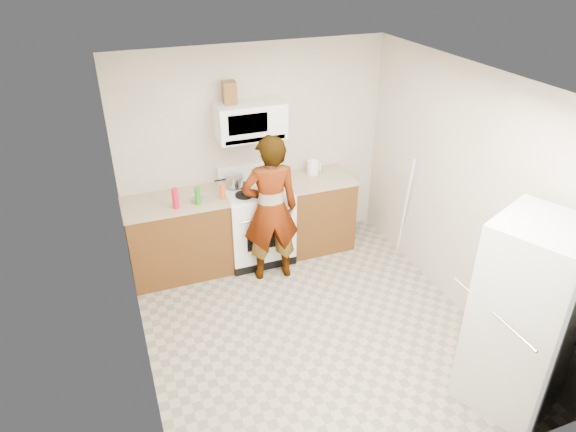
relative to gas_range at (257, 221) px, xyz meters
name	(u,v)px	position (x,y,z in m)	size (l,w,h in m)	color
floor	(312,329)	(0.10, -1.48, -0.49)	(3.60, 3.60, 0.00)	gray
back_wall	(255,152)	(0.10, 0.31, 0.76)	(3.20, 0.02, 2.50)	beige
right_wall	(463,194)	(1.69, -1.48, 0.76)	(0.02, 3.60, 2.50)	beige
cabinet_left	(179,238)	(-0.94, 0.01, -0.04)	(1.12, 0.62, 0.90)	#5A3715
counter_left	(174,202)	(-0.94, 0.01, 0.43)	(1.14, 0.64, 0.04)	tan
cabinet_right	(316,213)	(0.78, 0.01, -0.04)	(0.80, 0.62, 0.90)	#5A3715
counter_right	(317,179)	(0.78, 0.01, 0.43)	(0.82, 0.64, 0.04)	tan
gas_range	(257,221)	(0.00, 0.00, 0.00)	(0.76, 0.65, 1.13)	white
microwave	(250,121)	(0.00, 0.13, 1.21)	(0.76, 0.38, 0.40)	white
person	(270,210)	(0.03, -0.44, 0.38)	(0.63, 0.41, 1.72)	tan
fridge	(526,318)	(1.33, -2.85, 0.36)	(0.70, 0.70, 1.70)	silver
kettle	(313,168)	(0.77, 0.12, 0.53)	(0.14, 0.14, 0.17)	white
jug	(229,93)	(-0.21, 0.17, 1.53)	(0.14, 0.14, 0.24)	brown
saucepan	(234,181)	(-0.23, 0.10, 0.53)	(0.21, 0.21, 0.11)	#B4B5B9
tray	(267,188)	(0.10, -0.09, 0.47)	(0.25, 0.16, 0.05)	silver
bottle_spray	(175,198)	(-0.95, -0.18, 0.57)	(0.07, 0.07, 0.23)	red
bottle_hot_sauce	(223,192)	(-0.42, -0.14, 0.54)	(0.06, 0.06, 0.17)	#DD5818
bottle_green_cap	(198,196)	(-0.71, -0.17, 0.55)	(0.06, 0.06, 0.20)	#208718
pot_lid	(202,199)	(-0.65, -0.07, 0.46)	(0.27, 0.27, 0.01)	white
broom	(405,207)	(1.66, -0.61, 0.19)	(0.03, 0.03, 1.35)	white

